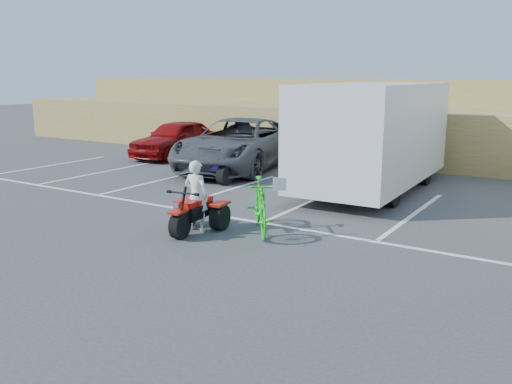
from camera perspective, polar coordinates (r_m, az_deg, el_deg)
The scene contains 11 objects.
ground at distance 10.44m, azimuth -6.35°, elevation -6.23°, with size 100.00×100.00×0.00m, color #3B3B3E.
parking_stripes at distance 13.35m, azimuth 7.56°, elevation -2.14°, with size 28.00×5.16×0.01m.
grass_embankment at distance 24.09m, azimuth 17.32°, elevation 7.23°, with size 40.00×8.50×3.10m.
red_trike_atv at distance 11.69m, azimuth -6.60°, elevation -4.21°, with size 1.11×1.49×0.97m, color #B8150A, non-canonical shape.
rider at distance 11.63m, azimuth -6.30°, elevation -0.40°, with size 0.56×0.37×1.53m, color white.
green_dirt_bike at distance 11.45m, azimuth 0.46°, elevation -1.47°, with size 0.55×1.93×1.16m, color #14BF19.
grey_pickup at distance 19.30m, azimuth -1.85°, elevation 5.07°, with size 2.94×6.38×1.77m, color #404347.
red_car at distance 22.44m, azimuth -8.39°, elevation 5.60°, with size 1.77×4.40×1.50m, color maroon.
cargo_trailer at distance 15.85m, azimuth 12.31°, elevation 6.03°, with size 2.79×6.62×3.06m.
quad_atv_blue at distance 17.30m, azimuth -3.65°, elevation 1.24°, with size 1.27×1.70×1.11m, color navy, non-canonical shape.
quad_atv_green at distance 17.54m, azimuth 6.52°, elevation 1.33°, with size 0.98×1.31×0.86m, color #135514, non-canonical shape.
Camera 1 is at (6.22, -7.71, 3.29)m, focal length 38.00 mm.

